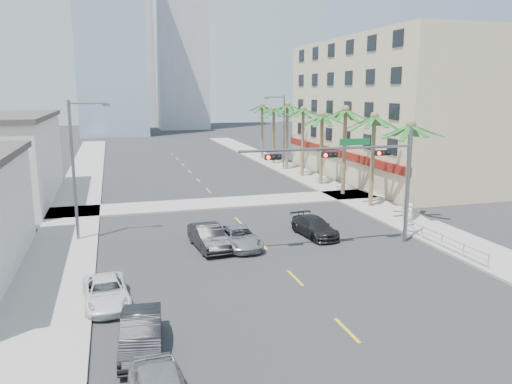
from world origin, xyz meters
TOP-DOWN VIEW (x-y plane):
  - ground at (0.00, 0.00)m, footprint 260.00×260.00m
  - sidewalk_right at (12.00, 20.00)m, footprint 4.00×120.00m
  - sidewalk_left at (-12.00, 20.00)m, footprint 4.00×120.00m
  - sidewalk_cross at (0.00, 22.00)m, footprint 80.00×4.00m
  - building_right at (21.99, 30.00)m, footprint 15.25×28.00m
  - tower_far_left at (-8.00, 95.00)m, footprint 14.00×14.00m
  - tower_far_right at (9.00, 110.00)m, footprint 12.00×12.00m
  - tower_far_center at (-3.00, 125.00)m, footprint 16.00×16.00m
  - traffic_signal_mast at (5.78, 7.95)m, footprint 11.12×0.54m
  - palm_tree_0 at (11.60, 12.00)m, footprint 4.80×4.80m
  - palm_tree_1 at (11.60, 17.20)m, footprint 4.80×4.80m
  - palm_tree_2 at (11.60, 22.40)m, footprint 4.80×4.80m
  - palm_tree_3 at (11.60, 27.60)m, footprint 4.80×4.80m
  - palm_tree_4 at (11.60, 32.80)m, footprint 4.80×4.80m
  - palm_tree_5 at (11.60, 38.00)m, footprint 4.80×4.80m
  - palm_tree_6 at (11.60, 43.20)m, footprint 4.80×4.80m
  - palm_tree_7 at (11.60, 48.40)m, footprint 4.80×4.80m
  - streetlight_left at (-11.00, 14.00)m, footprint 2.55×0.25m
  - streetlight_right at (11.00, 38.00)m, footprint 2.55×0.25m
  - guardrail at (10.30, 6.00)m, footprint 0.08×8.08m
  - car_parked_mid at (-8.11, -1.35)m, footprint 1.85×4.34m
  - car_parked_far at (-9.40, 3.31)m, footprint 2.28×4.38m
  - car_lane_left at (-3.40, 10.10)m, footprint 2.03×4.65m
  - car_lane_center at (-1.50, 9.91)m, footprint 2.30×4.66m
  - car_lane_right at (3.91, 10.78)m, footprint 2.29×4.59m
  - pedestrian at (11.08, 10.75)m, footprint 0.64×0.45m

SIDE VIEW (x-z plane):
  - ground at x=0.00m, z-range 0.00..0.00m
  - sidewalk_right at x=12.00m, z-range 0.00..0.15m
  - sidewalk_left at x=-12.00m, z-range 0.00..0.15m
  - sidewalk_cross at x=0.00m, z-range 0.00..0.15m
  - car_parked_far at x=-9.40m, z-range 0.00..1.18m
  - car_lane_center at x=-1.50m, z-range 0.00..1.27m
  - car_lane_right at x=3.91m, z-range 0.00..1.28m
  - guardrail at x=10.30m, z-range 0.17..1.17m
  - car_parked_mid at x=-8.11m, z-range 0.00..1.39m
  - car_lane_left at x=-3.40m, z-range 0.00..1.49m
  - pedestrian at x=11.08m, z-range 0.15..1.81m
  - streetlight_left at x=-11.00m, z-range 0.56..9.56m
  - streetlight_right at x=11.00m, z-range 0.56..9.56m
  - traffic_signal_mast at x=5.78m, z-range 1.46..8.66m
  - palm_tree_0 at x=11.60m, z-range 3.18..10.98m
  - palm_tree_3 at x=11.60m, z-range 3.18..10.98m
  - palm_tree_6 at x=11.60m, z-range 3.18..10.98m
  - palm_tree_1 at x=11.60m, z-range 3.35..11.51m
  - palm_tree_4 at x=11.60m, z-range 3.35..11.51m
  - palm_tree_7 at x=11.60m, z-range 3.35..11.51m
  - building_right at x=21.99m, z-range 0.00..15.00m
  - palm_tree_2 at x=11.60m, z-range 3.52..12.04m
  - palm_tree_5 at x=11.60m, z-range 3.52..12.04m
  - tower_far_center at x=-3.00m, z-range 0.00..42.00m
  - tower_far_left at x=-8.00m, z-range 0.00..48.00m
  - tower_far_right at x=9.00m, z-range 0.00..60.00m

